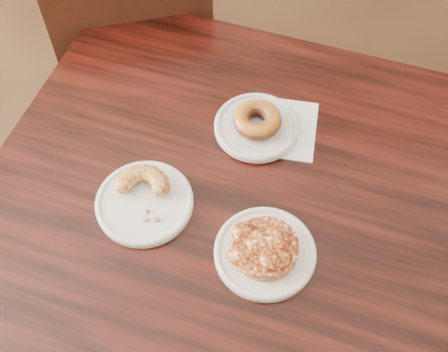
# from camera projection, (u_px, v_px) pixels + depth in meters

# --- Properties ---
(floor) EXTENTS (5.00, 5.00, 0.00)m
(floor) POSITION_uv_depth(u_px,v_px,m) (264.00, 301.00, 1.71)
(floor) COLOR black
(floor) RESTS_ON ground
(cafe_table) EXTENTS (1.09, 1.09, 0.75)m
(cafe_table) POSITION_uv_depth(u_px,v_px,m) (223.00, 278.00, 1.35)
(cafe_table) COLOR black
(cafe_table) RESTS_ON floor
(chair_far) EXTENTS (0.53, 0.53, 0.90)m
(chair_far) POSITION_uv_depth(u_px,v_px,m) (138.00, 59.00, 1.64)
(chair_far) COLOR black
(chair_far) RESTS_ON floor
(napkin) EXTENTS (0.16, 0.16, 0.00)m
(napkin) POSITION_uv_depth(u_px,v_px,m) (278.00, 127.00, 1.12)
(napkin) COLOR white
(napkin) RESTS_ON cafe_table
(plate_donut) EXTENTS (0.17, 0.17, 0.01)m
(plate_donut) POSITION_uv_depth(u_px,v_px,m) (257.00, 127.00, 1.11)
(plate_donut) COLOR silver
(plate_donut) RESTS_ON napkin
(plate_cruller) EXTENTS (0.18, 0.18, 0.01)m
(plate_cruller) POSITION_uv_depth(u_px,v_px,m) (145.00, 203.00, 1.02)
(plate_cruller) COLOR white
(plate_cruller) RESTS_ON cafe_table
(plate_fritter) EXTENTS (0.18, 0.18, 0.01)m
(plate_fritter) POSITION_uv_depth(u_px,v_px,m) (265.00, 253.00, 0.97)
(plate_fritter) COLOR silver
(plate_fritter) RESTS_ON cafe_table
(glazed_donut) EXTENTS (0.09, 0.09, 0.03)m
(glazed_donut) POSITION_uv_depth(u_px,v_px,m) (257.00, 120.00, 1.10)
(glazed_donut) COLOR #885613
(glazed_donut) RESTS_ON plate_donut
(apple_fritter) EXTENTS (0.16, 0.16, 0.04)m
(apple_fritter) POSITION_uv_depth(u_px,v_px,m) (266.00, 247.00, 0.95)
(apple_fritter) COLOR #401006
(apple_fritter) RESTS_ON plate_fritter
(cruller_fragment) EXTENTS (0.11, 0.11, 0.03)m
(cruller_fragment) POSITION_uv_depth(u_px,v_px,m) (143.00, 197.00, 1.01)
(cruller_fragment) COLOR brown
(cruller_fragment) RESTS_ON plate_cruller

